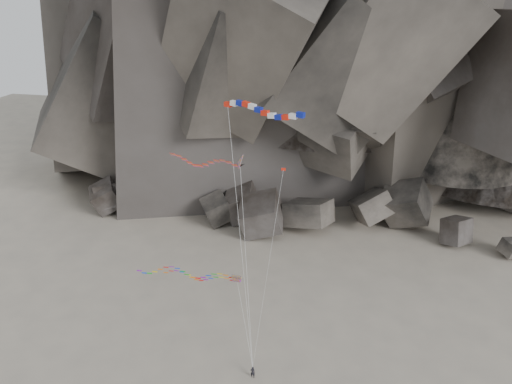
% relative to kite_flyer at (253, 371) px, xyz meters
% --- Properties ---
extents(ground, '(260.00, 260.00, 0.00)m').
position_rel_kite_flyer_xyz_m(ground, '(-1.64, 3.62, -0.86)').
color(ground, '#A29683').
rests_on(ground, ground).
extents(boulder_field, '(80.05, 17.53, 10.15)m').
position_rel_kite_flyer_xyz_m(boulder_field, '(-1.94, 39.03, 1.54)').
color(boulder_field, '#47423F').
rests_on(boulder_field, ground).
extents(kite_flyer, '(0.62, 0.43, 1.73)m').
position_rel_kite_flyer_xyz_m(kite_flyer, '(0.00, 0.00, 0.00)').
color(kite_flyer, black).
rests_on(kite_flyer, ground).
extents(delta_kite, '(10.68, 4.77, 24.42)m').
position_rel_kite_flyer_xyz_m(delta_kite, '(-6.58, 4.26, 23.64)').
color(delta_kite, red).
rests_on(delta_kite, ground).
extents(banner_kite, '(9.36, 8.70, 29.08)m').
position_rel_kite_flyer_xyz_m(banner_kite, '(-0.38, 6.35, 28.79)').
color(banner_kite, red).
rests_on(banner_kite, ground).
extents(parafoil_kite, '(14.03, 2.01, 11.24)m').
position_rel_kite_flyer_xyz_m(parafoil_kite, '(-8.24, 1.37, 11.23)').
color(parafoil_kite, gold).
rests_on(parafoil_kite, ground).
extents(pennant_kite, '(2.13, 7.24, 21.90)m').
position_rel_kite_flyer_xyz_m(pennant_kite, '(1.33, 5.19, 16.23)').
color(pennant_kite, red).
rests_on(pennant_kite, ground).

